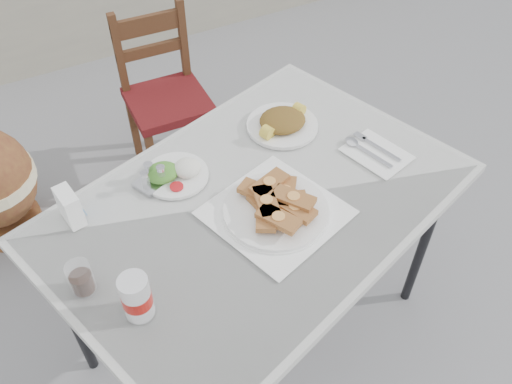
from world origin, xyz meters
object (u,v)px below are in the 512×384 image
chair (165,95)px  napkin_holder (70,207)px  soda_can (136,297)px  cafe_table (257,211)px  condiment_caddy (152,178)px  salad_rice_plate (174,172)px  salad_chopped_plate (282,122)px  cola_glass (81,279)px  pide_plate (276,205)px

chair → napkin_holder: bearing=-120.9°
soda_can → chair: soda_can is taller
cafe_table → condiment_caddy: condiment_caddy is taller
salad_rice_plate → salad_chopped_plate: 0.47m
cola_glass → chair: size_ratio=0.11×
soda_can → napkin_holder: size_ratio=1.24×
salad_rice_plate → chair: (0.30, 0.97, -0.40)m
cola_glass → napkin_holder: napkin_holder is taller
condiment_caddy → chair: 1.11m
salad_rice_plate → napkin_holder: 0.36m
cola_glass → chair: 1.51m
cafe_table → salad_chopped_plate: (0.26, 0.29, 0.08)m
pide_plate → condiment_caddy: 0.44m
cafe_table → salad_chopped_plate: salad_chopped_plate is taller
salad_rice_plate → condiment_caddy: (-0.08, 0.00, 0.01)m
salad_rice_plate → soda_can: bearing=-122.5°
soda_can → cafe_table: bearing=24.7°
soda_can → cola_glass: size_ratio=1.45×
salad_chopped_plate → cola_glass: (-0.87, -0.36, 0.02)m
soda_can → napkin_holder: bearing=99.5°
cola_glass → chair: (0.70, 1.27, -0.42)m
cafe_table → salad_rice_plate: (-0.20, 0.23, 0.08)m
salad_chopped_plate → condiment_caddy: bearing=-174.2°
condiment_caddy → chair: condiment_caddy is taller
soda_can → salad_rice_plate: bearing=57.5°
pide_plate → chair: bearing=86.6°
pide_plate → salad_chopped_plate: 0.44m
pide_plate → cola_glass: bearing=179.3°
napkin_holder → condiment_caddy: (0.28, 0.03, -0.03)m
salad_rice_plate → chair: size_ratio=0.26×
cafe_table → soda_can: soda_can is taller
cafe_table → cola_glass: bearing=-172.9°
soda_can → salad_chopped_plate: bearing=34.2°
salad_rice_plate → napkin_holder: size_ratio=1.93×
pide_plate → chair: size_ratio=0.54×
salad_rice_plate → condiment_caddy: condiment_caddy is taller
pide_plate → salad_rice_plate: bearing=125.8°
salad_rice_plate → soda_can: 0.54m
pide_plate → salad_rice_plate: pide_plate is taller
pide_plate → cafe_table: bearing=105.8°
salad_chopped_plate → cola_glass: size_ratio=2.67×
chair → salad_chopped_plate: bearing=-77.0°
soda_can → cola_glass: 0.19m
pide_plate → cola_glass: size_ratio=4.75×
salad_chopped_plate → condiment_caddy: size_ratio=1.95×
chair → condiment_caddy: bearing=-108.8°
soda_can → condiment_caddy: bearing=65.2°
napkin_holder → cafe_table: bearing=-28.8°
salad_chopped_plate → condiment_caddy: 0.55m
pide_plate → soda_can: soda_can is taller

